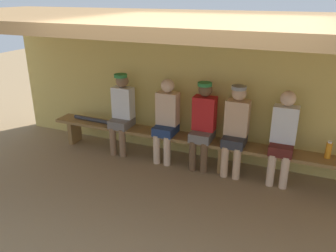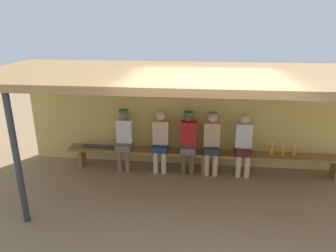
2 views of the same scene
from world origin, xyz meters
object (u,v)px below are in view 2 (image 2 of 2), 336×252
water_bottle_green (272,149)px  water_bottle_clear (283,151)px  player_in_white (243,142)px  player_rightmost (161,139)px  support_post (17,160)px  baseball_bat (99,146)px  water_bottle_orange (294,151)px  bench (203,155)px  player_in_blue (188,139)px  player_in_red (212,140)px  player_with_sunglasses (124,136)px

water_bottle_green → water_bottle_clear: bearing=-12.0°
player_in_white → water_bottle_green: player_in_white is taller
player_rightmost → water_bottle_green: bearing=1.0°
player_rightmost → water_bottle_clear: 2.59m
support_post → baseball_bat: (0.56, 2.10, -0.61)m
water_bottle_clear → water_bottle_orange: bearing=7.1°
bench → water_bottle_clear: size_ratio=25.59×
player_rightmost → player_in_white: bearing=0.0°
support_post → water_bottle_green: support_post is taller
support_post → player_in_white: support_post is taller
bench → baseball_bat: baseball_bat is taller
player_rightmost → player_in_blue: 0.60m
player_rightmost → water_bottle_orange: player_rightmost is taller
player_rightmost → player_in_white: size_ratio=1.00×
water_bottle_clear → water_bottle_green: water_bottle_green is taller
bench → water_bottle_clear: 1.66m
player_in_red → player_with_sunglasses: bearing=180.0°
water_bottle_green → water_bottle_orange: size_ratio=1.22×
player_in_blue → water_bottle_green: 1.77m
player_in_white → baseball_bat: size_ratio=1.77×
player_in_white → water_bottle_clear: size_ratio=5.69×
bench → player_with_sunglasses: size_ratio=4.46×
player_with_sunglasses → water_bottle_orange: 3.63m
player_in_blue → player_rightmost: bearing=-180.0°
player_in_blue → water_bottle_clear: (1.98, -0.01, -0.17)m
player_in_red → water_bottle_orange: bearing=0.8°
player_in_blue → baseball_bat: player_in_blue is taller
water_bottle_green → support_post: bearing=-153.6°
player_in_blue → water_bottle_clear: player_in_blue is taller
player_in_blue → water_bottle_green: bearing=1.3°
player_in_blue → player_in_white: 1.16m
player_with_sunglasses → player_in_white: size_ratio=1.01×
water_bottle_clear → water_bottle_orange: (0.24, 0.03, -0.02)m
support_post → baseball_bat: size_ratio=2.92×
support_post → player_in_blue: bearing=39.4°
player_in_blue → support_post: bearing=-140.6°
support_post → player_in_white: 4.29m
baseball_bat → player_in_white: bearing=2.9°
player_in_white → baseball_bat: (-3.16, -0.00, -0.24)m
player_rightmost → player_in_blue: (0.60, 0.00, 0.02)m
water_bottle_clear → water_bottle_green: 0.22m
water_bottle_clear → water_bottle_orange: water_bottle_clear is taller
player_with_sunglasses → water_bottle_orange: bearing=0.4°
player_with_sunglasses → baseball_bat: player_with_sunglasses is taller
water_bottle_green → water_bottle_orange: 0.45m
player_with_sunglasses → player_in_red: bearing=0.0°
water_bottle_green → player_in_blue: bearing=-178.7°
bench → water_bottle_green: water_bottle_green is taller
support_post → player_rightmost: bearing=47.0°
bench → player_in_blue: (-0.33, 0.00, 0.36)m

